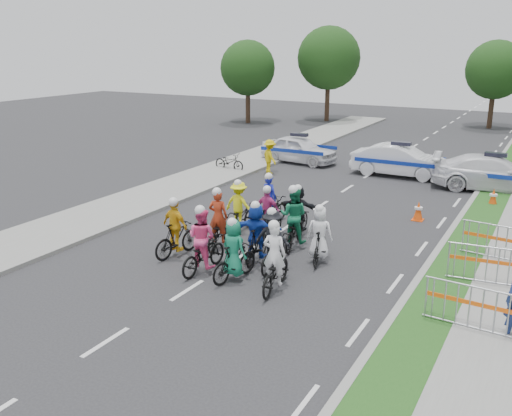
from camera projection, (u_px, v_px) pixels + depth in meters
The scene contains 30 objects.
ground at pixel (187, 290), 14.70m from camera, with size 90.00×90.00×0.00m, color #28282B.
curb_right at pixel (431, 260), 16.55m from camera, with size 0.20×60.00×0.12m, color gray.
grass_strip at pixel (456, 265), 16.23m from camera, with size 1.20×60.00×0.11m, color #194A17.
sidewalk_left at pixel (124, 207), 21.89m from camera, with size 3.00×60.00×0.13m, color gray.
rider_0 at pixel (275, 267), 14.58m from camera, with size 0.90×1.95×1.91m.
rider_1 at pixel (234, 256), 15.16m from camera, with size 0.83×1.75×1.78m.
rider_2 at pixel (203, 247), 15.73m from camera, with size 0.84×1.94×1.95m.
rider_3 at pixel (176, 233), 16.87m from camera, with size 0.98×1.81×1.84m.
rider_4 at pixel (273, 245), 15.91m from camera, with size 1.07×1.85×1.82m.
rider_5 at pixel (257, 236), 16.41m from camera, with size 1.53×1.82×1.86m.
rider_6 at pixel (219, 227), 17.64m from camera, with size 1.01×1.99×1.94m.
rider_7 at pixel (320, 240), 16.39m from camera, with size 0.82×1.74×1.77m.
rider_8 at pixel (294, 224), 17.62m from camera, with size 1.04×2.06×2.01m.
rider_9 at pixel (268, 218), 18.46m from camera, with size 0.92×1.72×1.78m.
rider_10 at pixel (239, 211), 19.10m from camera, with size 1.02×1.80×1.81m.
rider_11 at pixel (298, 213), 18.80m from camera, with size 1.38×1.65×1.72m.
rider_12 at pixel (270, 207), 19.88m from camera, with size 0.98×1.91×1.86m.
police_car_0 at pixel (299, 149), 29.99m from camera, with size 1.65×4.10×1.40m, color white.
police_car_1 at pixel (400, 161), 26.94m from camera, with size 1.57×4.50×1.48m, color white.
police_car_2 at pixel (494, 173), 24.39m from camera, with size 2.07×5.10×1.48m, color white.
marshal_hiviz at pixel (270, 157), 27.49m from camera, with size 1.06×0.61×1.64m, color #D6B80B.
barrier_0 at pixel (469, 309), 12.45m from camera, with size 2.00×0.50×1.12m, color #A5A8AD, non-canonical shape.
barrier_1 at pixel (487, 267), 14.78m from camera, with size 2.00×0.50×1.12m, color #A5A8AD, non-canonical shape.
barrier_2 at pixel (496, 244), 16.47m from camera, with size 2.00×0.50×1.12m, color #A5A8AD, non-canonical shape.
cone_0 at pixel (418, 211), 20.38m from camera, with size 0.40×0.40×0.70m.
cone_1 at pixel (493, 198), 22.12m from camera, with size 0.40×0.40×0.70m.
parked_bike at pixel (229, 162), 28.19m from camera, with size 0.58×1.65×0.87m, color black.
tree_0 at pixel (248, 68), 43.54m from camera, with size 4.20×4.20×6.30m.
tree_3 at pixel (329, 58), 44.40m from camera, with size 4.90×4.90×7.35m.
tree_4 at pixel (496, 70), 40.76m from camera, with size 4.20×4.20×6.30m.
Camera 1 is at (8.04, -11.00, 6.19)m, focal length 40.00 mm.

